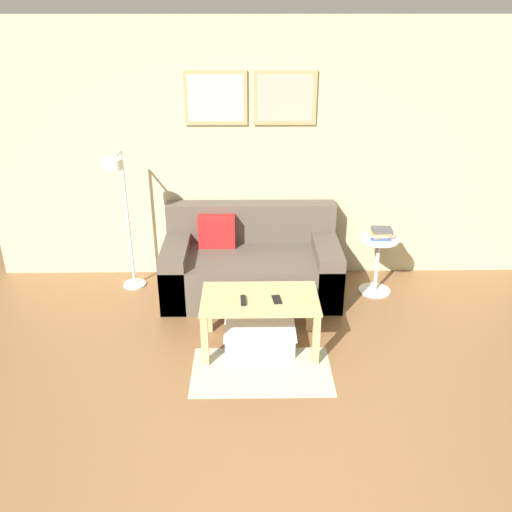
# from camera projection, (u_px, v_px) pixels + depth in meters

# --- Properties ---
(wall_back) EXTENTS (5.60, 0.09, 2.55)m
(wall_back) POSITION_uv_depth(u_px,v_px,m) (266.00, 154.00, 5.35)
(wall_back) COLOR #C6BC93
(wall_back) RESTS_ON ground_plane
(area_rug) EXTENTS (1.10, 0.64, 0.01)m
(area_rug) POSITION_uv_depth(u_px,v_px,m) (262.00, 371.00, 4.26)
(area_rug) COLOR #B2B79E
(area_rug) RESTS_ON ground_plane
(couch) EXTENTS (1.69, 0.89, 0.83)m
(couch) POSITION_uv_depth(u_px,v_px,m) (251.00, 265.00, 5.34)
(couch) COLOR brown
(couch) RESTS_ON ground_plane
(coffee_table) EXTENTS (0.95, 0.57, 0.47)m
(coffee_table) POSITION_uv_depth(u_px,v_px,m) (260.00, 307.00, 4.43)
(coffee_table) COLOR tan
(coffee_table) RESTS_ON ground_plane
(storage_bin) EXTENTS (0.59, 0.41, 0.18)m
(storage_bin) POSITION_uv_depth(u_px,v_px,m) (260.00, 337.00, 4.55)
(storage_bin) COLOR #9EA3A8
(storage_bin) RESTS_ON ground_plane
(floor_lamp) EXTENTS (0.23, 0.54, 1.41)m
(floor_lamp) POSITION_uv_depth(u_px,v_px,m) (121.00, 204.00, 5.01)
(floor_lamp) COLOR white
(floor_lamp) RESTS_ON ground_plane
(side_table) EXTENTS (0.38, 0.38, 0.58)m
(side_table) POSITION_uv_depth(u_px,v_px,m) (378.00, 260.00, 5.32)
(side_table) COLOR white
(side_table) RESTS_ON ground_plane
(book_stack) EXTENTS (0.24, 0.19, 0.10)m
(book_stack) POSITION_uv_depth(u_px,v_px,m) (381.00, 233.00, 5.21)
(book_stack) COLOR #335199
(book_stack) RESTS_ON side_table
(remote_control) EXTENTS (0.05, 0.15, 0.02)m
(remote_control) POSITION_uv_depth(u_px,v_px,m) (243.00, 300.00, 4.33)
(remote_control) COLOR black
(remote_control) RESTS_ON coffee_table
(cell_phone) EXTENTS (0.08, 0.15, 0.01)m
(cell_phone) POSITION_uv_depth(u_px,v_px,m) (277.00, 299.00, 4.36)
(cell_phone) COLOR black
(cell_phone) RESTS_ON coffee_table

